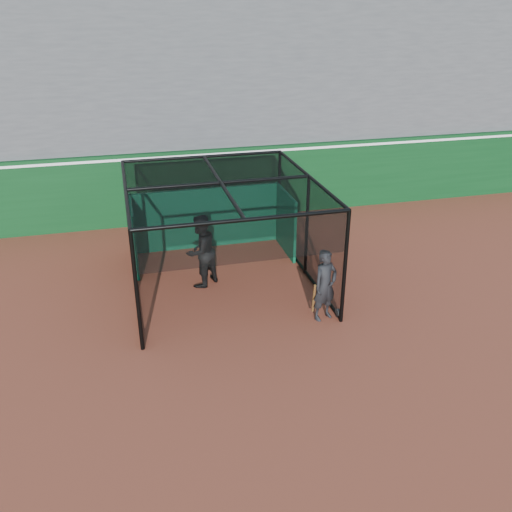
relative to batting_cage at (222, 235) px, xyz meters
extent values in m
plane|color=brown|center=(-0.20, -3.47, -1.42)|extent=(120.00, 120.00, 0.00)
cube|color=#093514|center=(-0.20, 5.03, -0.17)|extent=(50.00, 0.45, 2.50)
cube|color=white|center=(-0.20, 5.03, 0.93)|extent=(50.00, 0.50, 0.08)
cube|color=#4C4C4F|center=(-0.20, 8.90, 2.45)|extent=(50.00, 7.85, 7.75)
cube|color=#06452A|center=(0.00, 2.54, -0.47)|extent=(4.61, 0.10, 1.90)
cylinder|color=black|center=(-2.36, -2.49, -1.31)|extent=(0.08, 0.22, 0.22)
cylinder|color=black|center=(2.36, -2.49, -1.31)|extent=(0.08, 0.22, 0.22)
cylinder|color=black|center=(-2.36, 2.46, -1.31)|extent=(0.08, 0.22, 0.22)
cylinder|color=black|center=(2.36, 2.46, -1.31)|extent=(0.08, 0.22, 0.22)
imported|color=black|center=(-0.59, 0.01, -0.42)|extent=(1.24, 1.20, 2.01)
imported|color=black|center=(2.01, -2.43, -0.52)|extent=(0.77, 0.64, 1.80)
cylinder|color=#593819|center=(1.76, -2.38, -0.87)|extent=(0.14, 0.34, 0.88)
camera|label=1|loc=(-2.39, -13.04, 5.56)|focal=38.00mm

